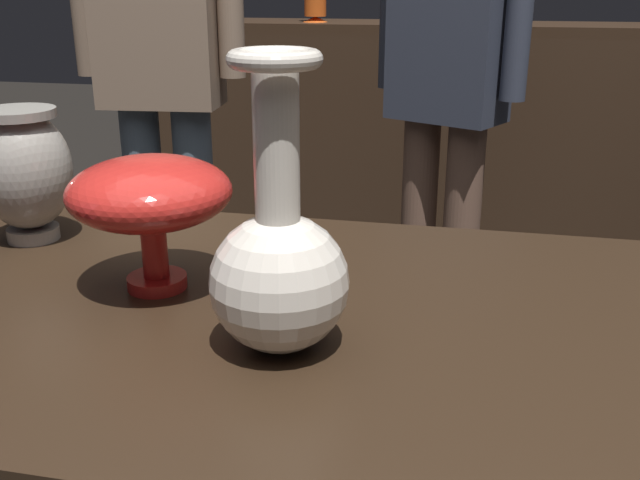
# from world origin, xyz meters

# --- Properties ---
(back_display_shelf) EXTENTS (2.60, 0.40, 0.99)m
(back_display_shelf) POSITION_xyz_m (0.00, 2.20, 0.49)
(back_display_shelf) COLOR #382619
(back_display_shelf) RESTS_ON ground_plane
(vase_centerpiece) EXTENTS (0.14, 0.14, 0.29)m
(vase_centerpiece) POSITION_xyz_m (-0.06, -0.09, 0.89)
(vase_centerpiece) COLOR silver
(vase_centerpiece) RESTS_ON display_plinth
(vase_tall_behind) EXTENTS (0.19, 0.19, 0.16)m
(vase_tall_behind) POSITION_xyz_m (-0.24, 0.02, 0.91)
(vase_tall_behind) COLOR red
(vase_tall_behind) RESTS_ON display_plinth
(vase_left_accent) EXTENTS (0.13, 0.13, 0.18)m
(vase_left_accent) POSITION_xyz_m (-0.49, 0.14, 0.90)
(vase_left_accent) COLOR gray
(vase_left_accent) RESTS_ON display_plinth
(visitor_near_left) EXTENTS (0.47, 0.21, 1.65)m
(visitor_near_left) POSITION_xyz_m (-0.73, 1.16, 0.97)
(visitor_near_left) COLOR slate
(visitor_near_left) RESTS_ON ground_plane
(visitor_center_back) EXTENTS (0.43, 0.30, 1.54)m
(visitor_center_back) POSITION_xyz_m (0.03, 1.42, 0.90)
(visitor_center_back) COLOR brown
(visitor_center_back) RESTS_ON ground_plane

